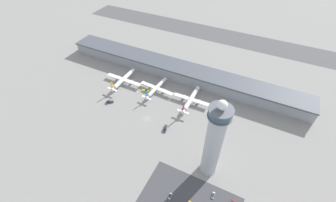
{
  "coord_description": "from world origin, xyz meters",
  "views": [
    {
      "loc": [
        77.08,
        -112.4,
        149.59
      ],
      "look_at": [
        10.51,
        21.33,
        8.28
      ],
      "focal_mm": 24.0,
      "sensor_mm": 36.0,
      "label": 1
    }
  ],
  "objects_px": {
    "service_truck_catering": "(110,102)",
    "car_green_van": "(213,195)",
    "service_truck_fuel": "(165,129)",
    "service_truck_baggage": "(146,91)",
    "car_grey_coupe": "(170,196)",
    "airplane_gate_bravo": "(156,88)",
    "control_tower": "(214,141)",
    "airplane_gate_charlie": "(191,99)",
    "airplane_gate_alpha": "(123,79)"
  },
  "relations": [
    {
      "from": "control_tower",
      "to": "car_green_van",
      "type": "distance_m",
      "value": 38.37
    },
    {
      "from": "service_truck_fuel",
      "to": "car_green_van",
      "type": "bearing_deg",
      "value": -33.92
    },
    {
      "from": "car_grey_coupe",
      "to": "airplane_gate_alpha",
      "type": "bearing_deg",
      "value": 138.23
    },
    {
      "from": "control_tower",
      "to": "airplane_gate_charlie",
      "type": "relative_size",
      "value": 1.78
    },
    {
      "from": "car_grey_coupe",
      "to": "car_green_van",
      "type": "bearing_deg",
      "value": 27.64
    },
    {
      "from": "car_grey_coupe",
      "to": "car_green_van",
      "type": "height_order",
      "value": "car_grey_coupe"
    },
    {
      "from": "service_truck_catering",
      "to": "car_grey_coupe",
      "type": "bearing_deg",
      "value": -31.15
    },
    {
      "from": "control_tower",
      "to": "car_grey_coupe",
      "type": "bearing_deg",
      "value": -116.72
    },
    {
      "from": "service_truck_catering",
      "to": "car_green_van",
      "type": "relative_size",
      "value": 1.52
    },
    {
      "from": "airplane_gate_alpha",
      "to": "control_tower",
      "type": "bearing_deg",
      "value": -26.39
    },
    {
      "from": "service_truck_baggage",
      "to": "car_grey_coupe",
      "type": "bearing_deg",
      "value": -51.0
    },
    {
      "from": "airplane_gate_alpha",
      "to": "service_truck_catering",
      "type": "xyz_separation_m",
      "value": [
        5.04,
        -31.12,
        -3.7
      ]
    },
    {
      "from": "service_truck_fuel",
      "to": "car_grey_coupe",
      "type": "xyz_separation_m",
      "value": [
        29.22,
        -50.15,
        -0.29
      ]
    },
    {
      "from": "airplane_gate_alpha",
      "to": "service_truck_fuel",
      "type": "relative_size",
      "value": 5.18
    },
    {
      "from": "service_truck_catering",
      "to": "car_grey_coupe",
      "type": "xyz_separation_m",
      "value": [
        92.16,
        -55.71,
        -0.36
      ]
    },
    {
      "from": "car_grey_coupe",
      "to": "service_truck_baggage",
      "type": "bearing_deg",
      "value": 129.0
    },
    {
      "from": "control_tower",
      "to": "service_truck_catering",
      "type": "bearing_deg",
      "value": 167.02
    },
    {
      "from": "service_truck_catering",
      "to": "service_truck_baggage",
      "type": "height_order",
      "value": "service_truck_baggage"
    },
    {
      "from": "airplane_gate_charlie",
      "to": "service_truck_baggage",
      "type": "bearing_deg",
      "value": -174.62
    },
    {
      "from": "airplane_gate_alpha",
      "to": "airplane_gate_bravo",
      "type": "distance_m",
      "value": 37.53
    },
    {
      "from": "airplane_gate_bravo",
      "to": "car_grey_coupe",
      "type": "relative_size",
      "value": 8.98
    },
    {
      "from": "service_truck_fuel",
      "to": "airplane_gate_bravo",
      "type": "bearing_deg",
      "value": 127.24
    },
    {
      "from": "airplane_gate_bravo",
      "to": "service_truck_fuel",
      "type": "bearing_deg",
      "value": -52.76
    },
    {
      "from": "airplane_gate_bravo",
      "to": "service_truck_catering",
      "type": "height_order",
      "value": "airplane_gate_bravo"
    },
    {
      "from": "airplane_gate_bravo",
      "to": "car_green_van",
      "type": "height_order",
      "value": "airplane_gate_bravo"
    },
    {
      "from": "service_truck_catering",
      "to": "service_truck_baggage",
      "type": "relative_size",
      "value": 0.83
    },
    {
      "from": "airplane_gate_alpha",
      "to": "airplane_gate_charlie",
      "type": "xyz_separation_m",
      "value": [
        74.91,
        3.2,
        -0.0
      ]
    },
    {
      "from": "airplane_gate_bravo",
      "to": "car_grey_coupe",
      "type": "xyz_separation_m",
      "value": [
        59.85,
        -90.44,
        -3.54
      ]
    },
    {
      "from": "airplane_gate_bravo",
      "to": "car_grey_coupe",
      "type": "height_order",
      "value": "airplane_gate_bravo"
    },
    {
      "from": "car_grey_coupe",
      "to": "airplane_gate_charlie",
      "type": "bearing_deg",
      "value": 103.91
    },
    {
      "from": "service_truck_catering",
      "to": "car_green_van",
      "type": "bearing_deg",
      "value": -19.8
    },
    {
      "from": "control_tower",
      "to": "car_grey_coupe",
      "type": "relative_size",
      "value": 16.29
    },
    {
      "from": "car_grey_coupe",
      "to": "car_green_van",
      "type": "xyz_separation_m",
      "value": [
        25.5,
        13.35,
        -0.03
      ]
    },
    {
      "from": "service_truck_catering",
      "to": "car_grey_coupe",
      "type": "height_order",
      "value": "service_truck_catering"
    },
    {
      "from": "airplane_gate_alpha",
      "to": "service_truck_catering",
      "type": "distance_m",
      "value": 31.74
    },
    {
      "from": "airplane_gate_bravo",
      "to": "airplane_gate_charlie",
      "type": "relative_size",
      "value": 0.98
    },
    {
      "from": "control_tower",
      "to": "car_grey_coupe",
      "type": "xyz_separation_m",
      "value": [
        -15.55,
        -30.88,
        -32.62
      ]
    },
    {
      "from": "airplane_gate_charlie",
      "to": "car_green_van",
      "type": "relative_size",
      "value": 8.5
    },
    {
      "from": "airplane_gate_bravo",
      "to": "service_truck_baggage",
      "type": "distance_m",
      "value": 11.08
    },
    {
      "from": "service_truck_baggage",
      "to": "control_tower",
      "type": "bearing_deg",
      "value": -32.81
    },
    {
      "from": "service_truck_catering",
      "to": "airplane_gate_charlie",
      "type": "bearing_deg",
      "value": 26.16
    },
    {
      "from": "service_truck_catering",
      "to": "service_truck_baggage",
      "type": "xyz_separation_m",
      "value": [
        22.85,
        29.89,
        0.01
      ]
    },
    {
      "from": "airplane_gate_alpha",
      "to": "service_truck_catering",
      "type": "bearing_deg",
      "value": -80.8
    },
    {
      "from": "car_green_van",
      "to": "airplane_gate_bravo",
      "type": "bearing_deg",
      "value": 137.91
    },
    {
      "from": "airplane_gate_charlie",
      "to": "service_truck_baggage",
      "type": "height_order",
      "value": "airplane_gate_charlie"
    },
    {
      "from": "service_truck_catering",
      "to": "service_truck_fuel",
      "type": "relative_size",
      "value": 0.86
    },
    {
      "from": "service_truck_catering",
      "to": "control_tower",
      "type": "bearing_deg",
      "value": -12.98
    },
    {
      "from": "service_truck_fuel",
      "to": "car_green_van",
      "type": "distance_m",
      "value": 65.95
    },
    {
      "from": "airplane_gate_alpha",
      "to": "service_truck_fuel",
      "type": "height_order",
      "value": "airplane_gate_alpha"
    },
    {
      "from": "service_truck_fuel",
      "to": "service_truck_baggage",
      "type": "relative_size",
      "value": 0.97
    }
  ]
}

